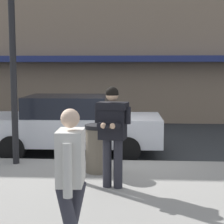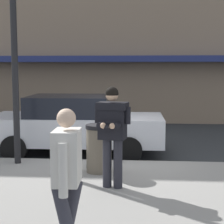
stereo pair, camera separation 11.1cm
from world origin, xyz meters
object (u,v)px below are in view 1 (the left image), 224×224
Objects in this scene: parked_sedan_mid at (73,124)px; trash_bin at (98,148)px; pedestrian_in_light_coat at (71,174)px; street_lamp_post at (12,27)px; man_texting_on_phone at (112,126)px.

parked_sedan_mid is 4.62× the size of trash_bin.
pedestrian_in_light_coat is 3.52m from trash_bin.
street_lamp_post is at bearing 115.75° from pedestrian_in_light_coat.
trash_bin is at bearing 90.74° from pedestrian_in_light_coat.
man_texting_on_phone is 1.84× the size of trash_bin.
pedestrian_in_light_coat reaches higher than trash_bin.
man_texting_on_phone is at bearing -68.43° from parked_sedan_mid.
street_lamp_post reaches higher than parked_sedan_mid.
man_texting_on_phone reaches higher than parked_sedan_mid.
trash_bin is (-0.35, 1.00, -0.62)m from man_texting_on_phone.
pedestrian_in_light_coat is (0.93, -5.61, 0.32)m from parked_sedan_mid.
parked_sedan_mid is at bearing 57.15° from street_lamp_post.
pedestrian_in_light_coat reaches higher than parked_sedan_mid.
trash_bin is at bearing 109.37° from man_texting_on_phone.
street_lamp_post is at bearing 163.96° from trash_bin.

